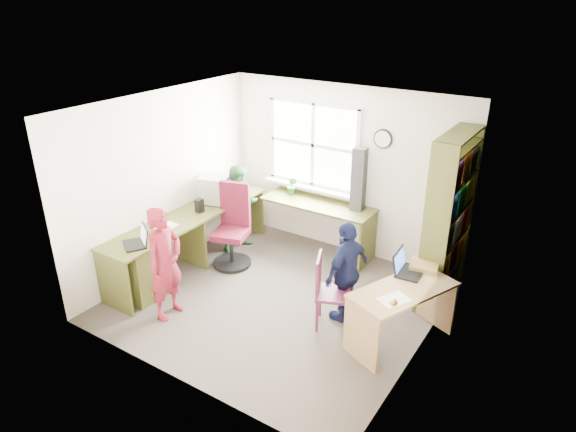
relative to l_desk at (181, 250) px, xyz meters
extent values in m
cube|color=#3F3932|center=(1.31, 0.28, -0.47)|extent=(3.60, 3.40, 0.02)
cube|color=white|center=(1.31, 0.28, 1.95)|extent=(3.60, 3.40, 0.02)
cube|color=white|center=(1.31, 1.99, 0.74)|extent=(3.60, 0.02, 2.40)
cube|color=white|center=(1.31, -1.43, 0.74)|extent=(3.60, 0.02, 2.40)
cube|color=white|center=(-0.50, 0.28, 0.74)|extent=(0.02, 3.40, 2.40)
cube|color=white|center=(3.12, 0.28, 0.74)|extent=(0.02, 3.40, 2.40)
cube|color=white|center=(0.81, 1.97, 1.04)|extent=(1.40, 0.01, 1.20)
cube|color=white|center=(0.81, 1.96, 1.04)|extent=(1.48, 0.04, 1.28)
cube|color=#A37346|center=(3.09, -0.77, 0.54)|extent=(0.02, 0.82, 2.00)
sphere|color=gold|center=(3.06, -0.44, 0.54)|extent=(0.07, 0.07, 0.07)
cylinder|color=black|center=(1.86, 1.96, 1.29)|extent=(0.26, 0.03, 0.26)
cylinder|color=white|center=(1.86, 1.95, 1.29)|extent=(0.22, 0.01, 0.22)
cube|color=#4C5020|center=(-0.19, 0.38, 0.28)|extent=(0.60, 2.70, 0.03)
cube|color=#4C5020|center=(1.06, 1.70, 0.28)|extent=(1.65, 0.56, 0.03)
cube|color=#4C5020|center=(-0.19, 0.38, -0.10)|extent=(0.56, 0.03, 0.72)
cube|color=#4C5020|center=(-0.19, -0.94, -0.10)|extent=(0.56, 0.03, 0.72)
cube|color=#4C5020|center=(-0.19, 1.70, -0.10)|extent=(0.56, 0.03, 0.72)
cube|color=#4C5020|center=(1.86, 1.70, -0.10)|extent=(0.03, 0.52, 0.72)
cube|color=#4C5020|center=(-0.19, -0.57, -0.10)|extent=(0.54, 0.45, 0.72)
cube|color=tan|center=(2.88, 0.33, 0.21)|extent=(0.95, 1.29, 0.03)
cube|color=tan|center=(2.66, -0.19, -0.13)|extent=(0.48, 0.22, 0.65)
cube|color=tan|center=(3.10, 0.85, -0.13)|extent=(0.48, 0.22, 0.65)
cube|color=#4C5020|center=(2.96, 0.96, 0.59)|extent=(0.30, 0.02, 2.10)
cube|color=#4C5020|center=(2.96, 1.96, 0.59)|extent=(0.30, 0.02, 2.10)
cube|color=#4C5020|center=(2.96, 1.46, 1.63)|extent=(0.30, 1.00, 0.02)
cube|color=#4C5020|center=(2.96, 1.46, -0.40)|extent=(0.30, 1.00, 0.02)
cube|color=#4C5020|center=(2.96, 1.46, -0.04)|extent=(0.30, 1.00, 0.02)
cube|color=#4C5020|center=(2.96, 1.46, 0.34)|extent=(0.30, 1.00, 0.02)
cube|color=#4C5020|center=(2.96, 1.46, 0.72)|extent=(0.30, 1.00, 0.02)
cube|color=#4C5020|center=(2.96, 1.46, 1.10)|extent=(0.30, 1.00, 0.02)
cube|color=#4C5020|center=(2.96, 1.46, 1.48)|extent=(0.30, 1.00, 0.02)
cube|color=#AF2419|center=(2.96, 1.16, -0.25)|extent=(0.25, 0.28, 0.27)
cube|color=#194596|center=(2.96, 1.48, -0.24)|extent=(0.25, 0.30, 0.29)
cube|color=#1E7D36|center=(2.96, 1.78, -0.23)|extent=(0.25, 0.26, 0.30)
cube|color=gold|center=(2.96, 1.16, 0.13)|extent=(0.25, 0.28, 0.30)
cube|color=#74327D|center=(2.96, 1.48, 0.14)|extent=(0.25, 0.30, 0.32)
cube|color=orange|center=(2.96, 1.78, 0.12)|extent=(0.25, 0.26, 0.29)
cube|color=#252525|center=(2.96, 1.16, 0.52)|extent=(0.25, 0.28, 0.32)
cube|color=beige|center=(2.96, 1.48, 0.50)|extent=(0.25, 0.30, 0.29)
cube|color=#AF2419|center=(2.96, 1.78, 0.51)|extent=(0.25, 0.26, 0.30)
cube|color=#194596|center=(2.96, 1.16, 0.88)|extent=(0.25, 0.28, 0.29)
cube|color=#1E7D36|center=(2.96, 1.48, 0.89)|extent=(0.25, 0.30, 0.30)
cube|color=gold|center=(2.96, 1.78, 0.90)|extent=(0.25, 0.26, 0.32)
cube|color=#74327D|center=(2.96, 1.16, 1.27)|extent=(0.25, 0.28, 0.30)
cube|color=orange|center=(2.96, 1.48, 1.28)|extent=(0.25, 0.30, 0.32)
cube|color=#252525|center=(2.96, 1.78, 1.26)|extent=(0.25, 0.26, 0.29)
cylinder|color=black|center=(0.28, 0.68, -0.43)|extent=(0.67, 0.67, 0.05)
cylinder|color=black|center=(0.28, 0.68, -0.21)|extent=(0.07, 0.07, 0.40)
cube|color=#591022|center=(0.28, 0.68, 0.02)|extent=(0.55, 0.55, 0.09)
cube|color=#591022|center=(0.22, 0.88, 0.38)|extent=(0.42, 0.20, 0.63)
cylinder|color=maroon|center=(2.04, -0.01, -0.25)|extent=(0.04, 0.04, 0.41)
cylinder|color=maroon|center=(2.34, 0.12, -0.25)|extent=(0.04, 0.04, 0.41)
cylinder|color=maroon|center=(1.91, 0.29, -0.25)|extent=(0.04, 0.04, 0.41)
cylinder|color=maroon|center=(2.21, 0.42, -0.25)|extent=(0.04, 0.04, 0.41)
cube|color=maroon|center=(2.13, 0.20, -0.04)|extent=(0.50, 0.50, 0.04)
cube|color=maroon|center=(1.97, 0.14, 0.20)|extent=(0.17, 0.34, 0.45)
cube|color=#BAB9BE|center=(-0.19, 0.95, 0.30)|extent=(0.34, 0.29, 0.02)
cube|color=#BAB9BE|center=(-0.19, 0.95, 0.50)|extent=(0.47, 0.44, 0.37)
cube|color=#3F72F2|center=(0.00, 1.00, 0.50)|extent=(0.08, 0.30, 0.27)
cube|color=black|center=(-0.13, -0.61, 0.30)|extent=(0.40, 0.37, 0.02)
cube|color=black|center=(-0.06, -0.51, 0.41)|extent=(0.31, 0.22, 0.22)
cube|color=white|center=(-0.07, -0.51, 0.41)|extent=(0.27, 0.18, 0.17)
cube|color=black|center=(2.82, 0.67, 0.23)|extent=(0.29, 0.38, 0.02)
cube|color=black|center=(2.69, 0.66, 0.35)|extent=(0.09, 0.37, 0.24)
cube|color=#3F72F2|center=(2.70, 0.66, 0.35)|extent=(0.07, 0.32, 0.19)
cube|color=black|center=(-0.14, 0.56, 0.39)|extent=(0.11, 0.11, 0.19)
cube|color=black|center=(-0.20, 1.05, 0.38)|extent=(0.10, 0.10, 0.18)
cube|color=black|center=(1.62, 1.81, 0.73)|extent=(0.18, 0.17, 0.88)
cube|color=red|center=(2.91, 0.87, 0.25)|extent=(0.36, 0.36, 0.06)
cube|color=white|center=(-0.19, -0.03, 0.30)|extent=(0.22, 0.29, 0.00)
cube|color=white|center=(2.87, 0.08, 0.22)|extent=(0.33, 0.37, 0.00)
imported|color=#357A30|center=(0.58, 1.77, 0.43)|extent=(0.16, 0.13, 0.28)
imported|color=maroon|center=(0.40, -0.65, 0.23)|extent=(0.35, 0.51, 1.36)
imported|color=#2A6B32|center=(0.09, 1.17, 0.19)|extent=(0.55, 0.67, 1.28)
imported|color=#13183C|center=(2.17, 0.42, 0.16)|extent=(0.42, 0.76, 1.23)
camera|label=1|loc=(4.36, -4.17, 3.11)|focal=32.00mm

